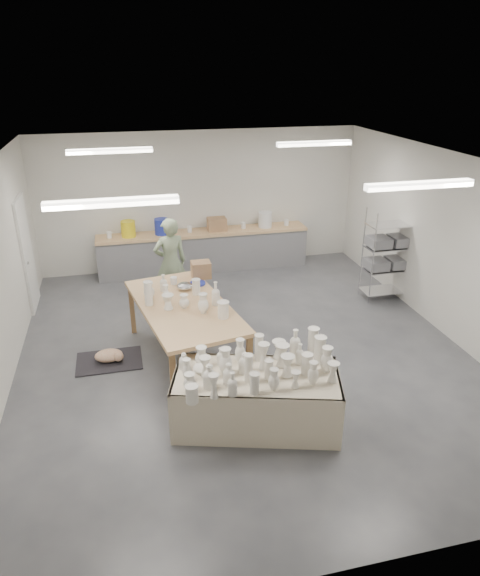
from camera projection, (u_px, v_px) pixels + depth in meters
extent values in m
plane|color=#424449|center=(244.00, 352.00, 8.29)|extent=(8.00, 8.00, 0.00)
cube|color=white|center=(244.00, 165.00, 7.08)|extent=(7.00, 8.00, 0.02)
cube|color=silver|center=(200.00, 201.00, 11.24)|extent=(7.00, 0.02, 3.00)
cube|color=silver|center=(363.00, 441.00, 4.13)|extent=(7.00, 0.02, 3.00)
cube|color=silver|center=(450.00, 247.00, 8.43)|extent=(0.02, 8.00, 3.00)
cube|color=white|center=(27.00, 254.00, 9.44)|extent=(0.05, 0.90, 2.10)
cube|color=white|center=(112.00, 202.00, 5.38)|extent=(1.40, 0.12, 0.08)
cube|color=white|center=(420.00, 185.00, 6.15)|extent=(1.40, 0.12, 0.08)
cube|color=white|center=(110.00, 151.00, 8.50)|extent=(1.40, 0.12, 0.08)
cube|color=white|center=(314.00, 143.00, 9.26)|extent=(1.40, 0.12, 0.08)
cube|color=tan|center=(203.00, 233.00, 11.21)|extent=(4.60, 0.60, 0.06)
cube|color=slate|center=(204.00, 252.00, 11.39)|extent=(4.60, 0.55, 0.84)
cylinder|color=yellow|center=(128.00, 229.00, 10.79)|extent=(0.30, 0.30, 0.34)
cylinder|color=#1C2A9C|center=(162.00, 227.00, 10.94)|extent=(0.30, 0.30, 0.34)
cylinder|color=white|center=(265.00, 219.00, 11.43)|extent=(0.30, 0.30, 0.34)
cube|color=#956448|center=(217.00, 224.00, 11.21)|extent=(0.40, 0.30, 0.28)
cylinder|color=white|center=(109.00, 235.00, 10.74)|extent=(0.10, 0.10, 0.14)
cylinder|color=white|center=(190.00, 229.00, 11.11)|extent=(0.10, 0.10, 0.14)
cylinder|color=white|center=(243.00, 225.00, 11.36)|extent=(0.10, 0.10, 0.14)
cylinder|color=white|center=(286.00, 222.00, 11.57)|extent=(0.10, 0.10, 0.14)
cylinder|color=silver|center=(373.00, 260.00, 9.57)|extent=(0.02, 0.02, 1.80)
cylinder|color=silver|center=(414.00, 257.00, 9.75)|extent=(0.02, 0.02, 1.80)
cylinder|color=silver|center=(363.00, 252.00, 9.96)|extent=(0.02, 0.02, 1.80)
cylinder|color=silver|center=(402.00, 249.00, 10.14)|extent=(0.02, 0.02, 1.80)
cube|color=silver|center=(383.00, 290.00, 10.15)|extent=(0.88, 0.48, 0.02)
cube|color=silver|center=(386.00, 269.00, 9.97)|extent=(0.88, 0.48, 0.02)
cube|color=silver|center=(389.00, 247.00, 9.79)|extent=(0.88, 0.48, 0.02)
cube|color=silver|center=(392.00, 224.00, 9.61)|extent=(0.88, 0.48, 0.02)
cube|color=slate|center=(376.00, 264.00, 9.88)|extent=(0.38, 0.42, 0.18)
cube|color=slate|center=(397.00, 262.00, 9.97)|extent=(0.38, 0.42, 0.18)
cube|color=slate|center=(379.00, 242.00, 9.70)|extent=(0.38, 0.42, 0.18)
cube|color=slate|center=(400.00, 240.00, 9.79)|extent=(0.38, 0.42, 0.18)
cube|color=olive|center=(256.00, 402.00, 6.54)|extent=(1.99, 1.31, 0.62)
cube|color=#C0AD94|center=(257.00, 376.00, 6.38)|extent=(2.26, 1.52, 0.03)
cube|color=#C0AD94|center=(267.00, 422.00, 6.10)|extent=(2.00, 0.60, 0.72)
cube|color=#C0AD94|center=(247.00, 379.00, 6.94)|extent=(2.00, 0.60, 0.72)
cube|color=tan|center=(184.00, 306.00, 7.75)|extent=(1.68, 2.68, 0.06)
cube|color=olive|center=(156.00, 380.00, 6.78)|extent=(0.08, 0.08, 0.87)
cube|color=olive|center=(237.00, 369.00, 7.01)|extent=(0.08, 0.08, 0.87)
cube|color=olive|center=(144.00, 305.00, 8.87)|extent=(0.08, 0.08, 0.87)
cube|color=olive|center=(207.00, 299.00, 9.11)|extent=(0.08, 0.08, 0.87)
ellipsoid|color=silver|center=(185.00, 286.00, 8.25)|extent=(0.26, 0.26, 0.12)
cylinder|color=#1C2A9C|center=(198.00, 283.00, 8.45)|extent=(0.26, 0.26, 0.03)
cylinder|color=white|center=(174.00, 281.00, 8.44)|extent=(0.11, 0.11, 0.12)
cube|color=#956448|center=(201.00, 270.00, 8.66)|extent=(0.32, 0.26, 0.28)
cube|color=black|center=(109.00, 361.00, 8.01)|extent=(1.00, 0.70, 0.02)
ellipsoid|color=white|center=(109.00, 355.00, 7.97)|extent=(0.45, 0.32, 0.18)
sphere|color=white|center=(118.00, 356.00, 7.91)|extent=(0.16, 0.16, 0.16)
imported|color=#8FA47F|center=(171.00, 262.00, 9.58)|extent=(0.68, 0.51, 1.72)
cylinder|color=#A52C17|center=(171.00, 285.00, 10.05)|extent=(0.37, 0.37, 0.04)
cylinder|color=silver|center=(178.00, 291.00, 10.12)|extent=(0.02, 0.02, 0.28)
cylinder|color=silver|center=(168.00, 289.00, 10.21)|extent=(0.02, 0.02, 0.28)
cylinder|color=silver|center=(167.00, 294.00, 9.99)|extent=(0.02, 0.02, 0.28)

